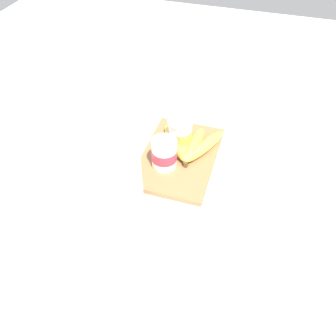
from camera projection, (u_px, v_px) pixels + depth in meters
The scene contains 6 objects.
ground_plane at pixel (179, 159), 1.03m from camera, with size 2.40×2.40×0.00m, color white.
cutting_board at pixel (179, 157), 1.02m from camera, with size 0.32×0.21×0.02m, color olive.
cereal_box at pixel (114, 207), 0.74m from camera, with size 0.20×0.06×0.25m, color white.
yogurt_cup_front at pixel (164, 154), 0.95m from camera, with size 0.07×0.07×0.09m.
yogurt_cup_back at pixel (180, 134), 1.01m from camera, with size 0.07×0.07×0.10m.
banana_bunch at pixel (190, 144), 1.02m from camera, with size 0.19×0.20×0.04m.
Camera 1 is at (-0.72, -0.19, 0.71)m, focal length 37.20 mm.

